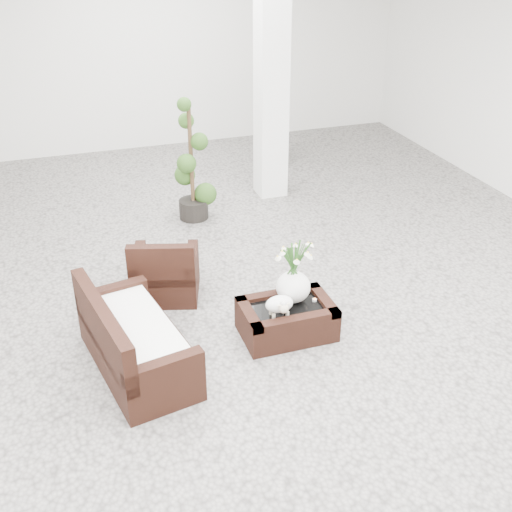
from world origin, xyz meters
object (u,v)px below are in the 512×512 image
object	(u,v)px
loveseat	(136,333)
topiary	(191,161)
armchair	(165,265)
coffee_table	(287,321)

from	to	relation	value
loveseat	topiary	world-z (taller)	topiary
loveseat	topiary	distance (m)	3.29
armchair	loveseat	xyz separation A→B (m)	(-0.50, -1.18, 0.02)
armchair	loveseat	distance (m)	1.28
coffee_table	armchair	size ratio (longest dim) A/B	1.22
armchair	loveseat	world-z (taller)	loveseat
loveseat	armchair	bearing A→B (deg)	-33.68
coffee_table	topiary	distance (m)	3.04
armchair	loveseat	bearing A→B (deg)	83.85
coffee_table	topiary	xyz separation A→B (m)	(-0.23, 2.96, 0.67)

